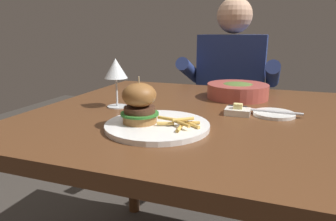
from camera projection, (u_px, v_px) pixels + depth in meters
dining_table at (207, 138)px, 1.00m from camera, size 1.12×0.99×0.74m
main_plate at (157, 126)px, 0.81m from camera, size 0.28×0.28×0.01m
burger_sandwich at (139, 103)px, 0.80m from camera, size 0.10×0.10×0.13m
fries_pile at (180, 123)px, 0.78m from camera, size 0.13×0.09×0.02m
wine_glass at (116, 70)px, 1.01m from camera, size 0.08×0.08×0.17m
bread_plate at (274, 114)px, 0.94m from camera, size 0.13×0.13×0.01m
table_knife at (257, 110)px, 0.95m from camera, size 0.23×0.03×0.01m
butter_dish at (238, 111)px, 0.94m from camera, size 0.08×0.06×0.04m
soup_bowl at (238, 90)px, 1.18m from camera, size 0.24×0.24×0.06m
diner_person at (230, 108)px, 1.74m from camera, size 0.51×0.36×1.18m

